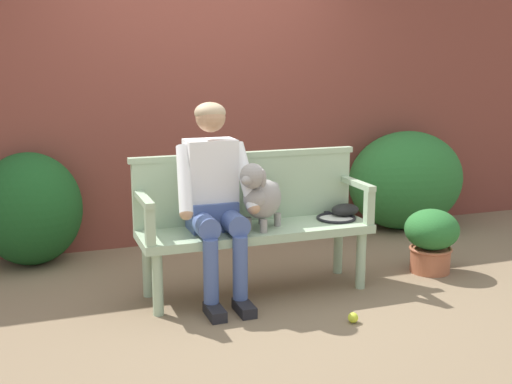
{
  "coord_description": "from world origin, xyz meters",
  "views": [
    {
      "loc": [
        -1.47,
        -4.1,
        1.65
      ],
      "look_at": [
        0.0,
        0.0,
        0.73
      ],
      "focal_mm": 45.28,
      "sensor_mm": 36.0,
      "label": 1
    }
  ],
  "objects": [
    {
      "name": "dog_on_bench",
      "position": [
        0.01,
        -0.07,
        0.72
      ],
      "size": [
        0.43,
        0.41,
        0.48
      ],
      "color": "gray",
      "rests_on": "garden_bench"
    },
    {
      "name": "person_seated",
      "position": [
        -0.3,
        -0.01,
        0.75
      ],
      "size": [
        0.56,
        0.64,
        1.35
      ],
      "color": "black",
      "rests_on": "ground"
    },
    {
      "name": "baseball_glove",
      "position": [
        0.74,
        0.08,
        0.52
      ],
      "size": [
        0.25,
        0.21,
        0.09
      ],
      "primitive_type": "ellipsoid",
      "rotation": [
        0.0,
        0.0,
        0.2
      ],
      "color": "black",
      "rests_on": "garden_bench"
    },
    {
      "name": "hedge_bush_mid_left",
      "position": [
        1.95,
        1.15,
        0.48
      ],
      "size": [
        1.18,
        0.79,
        0.95
      ],
      "primitive_type": "ellipsoid",
      "color": "#286B2D",
      "rests_on": "ground"
    },
    {
      "name": "ground_plane",
      "position": [
        0.0,
        0.0,
        0.0
      ],
      "size": [
        40.0,
        40.0,
        0.0
      ],
      "primitive_type": "plane",
      "color": "#7A664C"
    },
    {
      "name": "tennis_racket",
      "position": [
        0.63,
        0.04,
        0.49
      ],
      "size": [
        0.3,
        0.56,
        0.03
      ],
      "color": "black",
      "rests_on": "garden_bench"
    },
    {
      "name": "bench_backrest",
      "position": [
        0.0,
        0.21,
        0.73
      ],
      "size": [
        1.67,
        0.06,
        0.5
      ],
      "color": "#9EB793",
      "rests_on": "garden_bench"
    },
    {
      "name": "brick_garden_fence",
      "position": [
        0.0,
        1.56,
        1.12
      ],
      "size": [
        8.0,
        0.3,
        2.23
      ],
      "primitive_type": "cube",
      "color": "brown",
      "rests_on": "ground"
    },
    {
      "name": "bench_armrest_left_end",
      "position": [
        -0.78,
        -0.09,
        0.68
      ],
      "size": [
        0.06,
        0.48,
        0.28
      ],
      "color": "#9EB793",
      "rests_on": "garden_bench"
    },
    {
      "name": "bench_armrest_right_end",
      "position": [
        0.78,
        -0.09,
        0.68
      ],
      "size": [
        0.06,
        0.48,
        0.28
      ],
      "color": "#9EB793",
      "rests_on": "garden_bench"
    },
    {
      "name": "potted_plant",
      "position": [
        1.42,
        -0.04,
        0.28
      ],
      "size": [
        0.42,
        0.42,
        0.5
      ],
      "color": "#A85B3D",
      "rests_on": "ground"
    },
    {
      "name": "hedge_bush_far_left",
      "position": [
        -1.48,
        1.22,
        0.45
      ],
      "size": [
        0.82,
        0.76,
        0.91
      ],
      "primitive_type": "ellipsoid",
      "color": "#194C1E",
      "rests_on": "ground"
    },
    {
      "name": "tennis_ball",
      "position": [
        0.39,
        -0.72,
        0.03
      ],
      "size": [
        0.07,
        0.07,
        0.07
      ],
      "primitive_type": "sphere",
      "color": "#CCDB33",
      "rests_on": "ground"
    },
    {
      "name": "garden_bench",
      "position": [
        0.0,
        0.0,
        0.41
      ],
      "size": [
        1.63,
        0.48,
        0.48
      ],
      "color": "#9EB793",
      "rests_on": "ground"
    }
  ]
}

